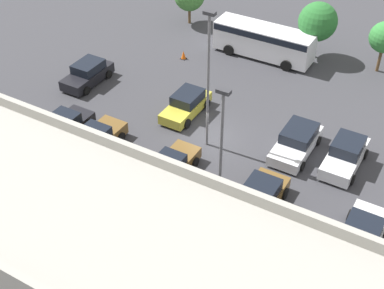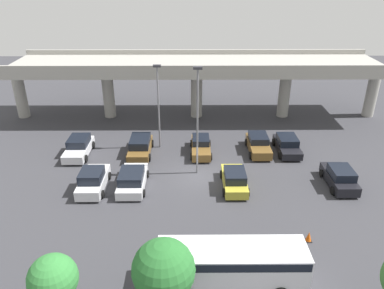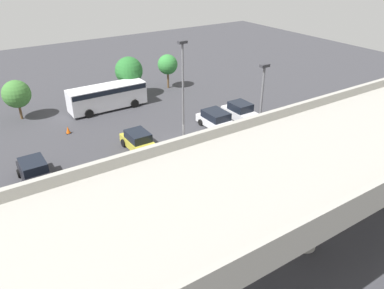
# 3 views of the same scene
# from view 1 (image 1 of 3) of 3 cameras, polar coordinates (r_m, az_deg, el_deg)

# --- Properties ---
(ground_plane) EXTENTS (91.45, 91.45, 0.00)m
(ground_plane) POSITION_cam_1_polar(r_m,az_deg,el_deg) (35.15, 1.91, 0.77)
(ground_plane) COLOR #38383D
(highway_overpass) EXTENTS (41.62, 7.91, 6.95)m
(highway_overpass) POSITION_cam_1_polar(r_m,az_deg,el_deg) (23.13, -14.75, -6.73)
(highway_overpass) COLOR #9E9B93
(highway_overpass) RESTS_ON ground_plane
(parked_car_0) EXTENTS (2.17, 4.62, 1.63)m
(parked_car_0) POSITION_cam_1_polar(r_m,az_deg,el_deg) (29.15, 17.59, -9.26)
(parked_car_0) COLOR silver
(parked_car_0) RESTS_ON ground_plane
(parked_car_1) EXTENTS (2.18, 4.73, 1.58)m
(parked_car_1) POSITION_cam_1_polar(r_m,az_deg,el_deg) (29.93, 7.09, -5.74)
(parked_car_1) COLOR brown
(parked_car_1) RESTS_ON ground_plane
(parked_car_2) EXTENTS (1.97, 4.52, 1.48)m
(parked_car_2) POSITION_cam_1_polar(r_m,az_deg,el_deg) (31.79, -2.38, -2.44)
(parked_car_2) COLOR brown
(parked_car_2) RESTS_ON ground_plane
(parked_car_3) EXTENTS (2.03, 4.38, 1.57)m
(parked_car_3) POSITION_cam_1_polar(r_m,az_deg,el_deg) (36.95, -0.61, 4.30)
(parked_car_3) COLOR gold
(parked_car_3) RESTS_ON ground_plane
(parked_car_4) EXTENTS (2.09, 4.52, 1.58)m
(parked_car_4) POSITION_cam_1_polar(r_m,az_deg,el_deg) (34.25, -10.37, 0.46)
(parked_car_4) COLOR brown
(parked_car_4) RESTS_ON ground_plane
(parked_car_5) EXTENTS (2.13, 4.46, 1.51)m
(parked_car_5) POSITION_cam_1_polar(r_m,az_deg,el_deg) (35.87, -13.67, 1.84)
(parked_car_5) COLOR black
(parked_car_5) RESTS_ON ground_plane
(parked_car_6) EXTENTS (2.09, 4.30, 1.62)m
(parked_car_6) POSITION_cam_1_polar(r_m,az_deg,el_deg) (41.11, -11.07, 7.43)
(parked_car_6) COLOR black
(parked_car_6) RESTS_ON ground_plane
(parked_car_7) EXTENTS (2.12, 4.42, 1.72)m
(parked_car_7) POSITION_cam_1_polar(r_m,az_deg,el_deg) (33.83, 16.04, -1.06)
(parked_car_7) COLOR silver
(parked_car_7) RESTS_ON ground_plane
(parked_car_8) EXTENTS (2.26, 4.67, 1.56)m
(parked_car_8) POSITION_cam_1_polar(r_m,az_deg,el_deg) (34.26, 11.10, 0.33)
(parked_car_8) COLOR silver
(parked_car_8) RESTS_ON ground_plane
(shuttle_bus) EXTENTS (8.08, 2.57, 2.54)m
(shuttle_bus) POSITION_cam_1_polar(r_m,az_deg,el_deg) (43.84, 7.68, 11.04)
(shuttle_bus) COLOR silver
(shuttle_bus) RESTS_ON ground_plane
(lamp_post_near_aisle) EXTENTS (0.70, 0.35, 8.10)m
(lamp_post_near_aisle) POSITION_cam_1_polar(r_m,az_deg,el_deg) (26.88, 3.14, -0.15)
(lamp_post_near_aisle) COLOR slate
(lamp_post_near_aisle) RESTS_ON ground_plane
(lamp_post_mid_lot) EXTENTS (0.70, 0.35, 9.19)m
(lamp_post_mid_lot) POSITION_cam_1_polar(r_m,az_deg,el_deg) (31.56, 1.75, 7.59)
(lamp_post_mid_lot) COLOR slate
(lamp_post_mid_lot) RESTS_ON ground_plane
(tree_front_centre) EXTENTS (3.07, 3.07, 4.61)m
(tree_front_centre) POSITION_cam_1_polar(r_m,az_deg,el_deg) (43.89, 13.27, 12.63)
(tree_front_centre) COLOR brown
(tree_front_centre) RESTS_ON ground_plane
(traffic_cone) EXTENTS (0.44, 0.44, 0.70)m
(traffic_cone) POSITION_cam_1_polar(r_m,az_deg,el_deg) (43.69, -0.91, 9.51)
(traffic_cone) COLOR black
(traffic_cone) RESTS_ON ground_plane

